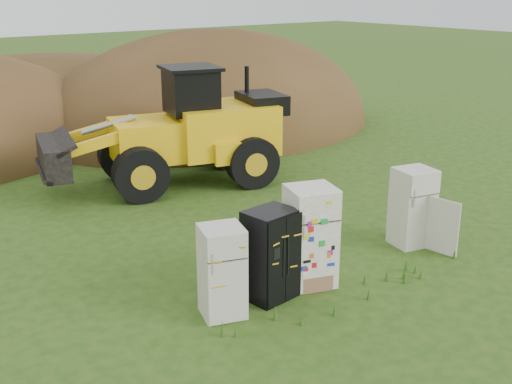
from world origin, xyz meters
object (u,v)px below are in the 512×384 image
fridge_sticker (310,236)px  fridge_black_side (270,255)px  fridge_open_door (412,207)px  fridge_leftmost (222,271)px  wheel_loader (163,128)px

fridge_sticker → fridge_black_side: bearing=-162.5°
fridge_open_door → fridge_leftmost: bearing=-166.2°
fridge_leftmost → wheel_loader: size_ratio=0.24×
fridge_black_side → wheel_loader: size_ratio=0.25×
fridge_leftmost → fridge_open_door: bearing=19.1°
fridge_black_side → wheel_loader: bearing=68.3°
wheel_loader → fridge_sticker: bearing=-82.7°
fridge_black_side → fridge_sticker: bearing=-8.3°
fridge_open_door → fridge_sticker: bearing=-165.3°
fridge_black_side → fridge_open_door: size_ratio=0.98×
fridge_sticker → wheel_loader: size_ratio=0.28×
fridge_leftmost → fridge_black_side: fridge_black_side is taller
wheel_loader → fridge_black_side: bearing=-90.0°
wheel_loader → fridge_leftmost: bearing=-97.7°
fridge_open_door → fridge_black_side: bearing=-166.1°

